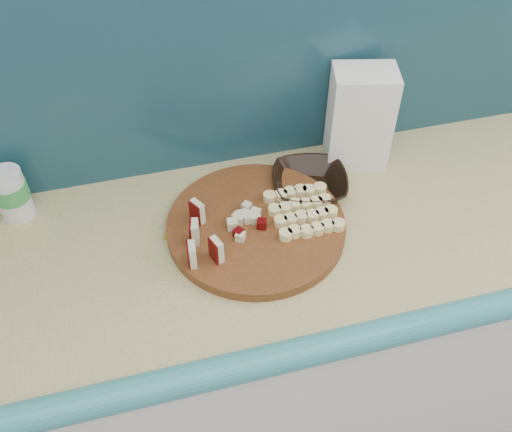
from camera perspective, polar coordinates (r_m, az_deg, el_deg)
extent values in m
cube|color=white|center=(1.26, -6.42, 19.57)|extent=(3.60, 0.04, 2.60)
cube|color=white|center=(1.65, 1.46, -13.02)|extent=(2.20, 0.60, 0.88)
cube|color=tan|center=(1.28, 1.83, -2.34)|extent=(2.20, 0.60, 0.03)
cube|color=teal|center=(1.11, 6.23, -13.47)|extent=(2.20, 0.06, 0.03)
cube|color=teal|center=(1.33, -1.45, 14.49)|extent=(2.20, 0.02, 0.50)
cylinder|color=#4B2910|center=(1.27, 0.00, -1.03)|extent=(0.40, 0.40, 0.02)
cube|color=beige|center=(1.17, -6.35, -3.85)|extent=(0.01, 0.03, 0.05)
cube|color=#4A0506|center=(1.17, -6.78, -3.93)|extent=(0.00, 0.03, 0.05)
cube|color=beige|center=(1.21, -6.08, -1.62)|extent=(0.01, 0.03, 0.05)
cube|color=#4A0506|center=(1.21, -6.50, -1.70)|extent=(0.00, 0.03, 0.05)
cube|color=beige|center=(1.25, -5.84, 0.45)|extent=(0.01, 0.03, 0.05)
cube|color=#4A0506|center=(1.25, -6.24, 0.38)|extent=(0.00, 0.03, 0.05)
cube|color=beige|center=(1.17, -3.92, -3.38)|extent=(0.01, 0.03, 0.05)
cube|color=#4A0506|center=(1.17, -4.34, -3.46)|extent=(0.00, 0.03, 0.05)
cube|color=beige|center=(1.25, -0.69, -0.46)|extent=(0.02, 0.02, 0.02)
cube|color=beige|center=(1.26, -0.49, -0.18)|extent=(0.02, 0.02, 0.02)
cube|color=#4A0506|center=(1.26, -0.61, 0.19)|extent=(0.02, 0.02, 0.02)
cube|color=beige|center=(1.26, -1.07, -0.19)|extent=(0.02, 0.02, 0.02)
cube|color=beige|center=(1.26, -1.43, 0.00)|extent=(0.02, 0.02, 0.02)
cube|color=beige|center=(1.26, -1.99, -0.03)|extent=(0.02, 0.02, 0.02)
cube|color=beige|center=(1.25, -1.61, -0.45)|extent=(0.02, 0.02, 0.02)
cube|color=beige|center=(1.25, -1.95, -0.70)|extent=(0.02, 0.02, 0.02)
cube|color=#4A0506|center=(1.24, -2.04, -1.13)|extent=(0.02, 0.02, 0.02)
cube|color=beige|center=(1.24, -1.32, -0.96)|extent=(0.02, 0.02, 0.02)
cube|color=beige|center=(1.23, -1.03, -1.26)|extent=(0.02, 0.02, 0.02)
cube|color=beige|center=(1.24, -0.88, -0.77)|extent=(0.02, 0.02, 0.02)
cube|color=beige|center=(1.24, -0.46, -0.84)|extent=(0.02, 0.02, 0.02)
cube|color=beige|center=(1.25, 0.02, -0.67)|extent=(0.02, 0.02, 0.02)
cylinder|color=#F4E595|center=(1.23, 2.97, -1.85)|extent=(0.03, 0.03, 0.02)
cylinder|color=#F4E595|center=(1.23, 4.03, -1.64)|extent=(0.03, 0.03, 0.02)
cylinder|color=#F4E595|center=(1.24, 5.08, -1.42)|extent=(0.03, 0.03, 0.02)
cylinder|color=#F4E595|center=(1.24, 6.12, -1.21)|extent=(0.03, 0.03, 0.02)
cylinder|color=#F4E595|center=(1.25, 7.15, -1.00)|extent=(0.03, 0.03, 0.02)
cylinder|color=#F4E595|center=(1.26, 8.17, -0.79)|extent=(0.03, 0.03, 0.02)
cylinder|color=#F4E595|center=(1.25, 2.44, -0.56)|extent=(0.03, 0.03, 0.02)
cylinder|color=#F4E595|center=(1.26, 3.48, -0.35)|extent=(0.03, 0.03, 0.02)
cylinder|color=#F4E595|center=(1.26, 4.51, -0.15)|extent=(0.03, 0.03, 0.02)
cylinder|color=#F4E595|center=(1.27, 5.53, 0.05)|extent=(0.03, 0.03, 0.02)
cylinder|color=#F4E595|center=(1.28, 6.54, 0.25)|extent=(0.03, 0.03, 0.02)
cylinder|color=#F4E595|center=(1.28, 7.54, 0.45)|extent=(0.03, 0.03, 0.02)
cylinder|color=#F4E595|center=(1.28, 1.92, 0.68)|extent=(0.03, 0.03, 0.02)
cylinder|color=#F4E595|center=(1.28, 2.94, 0.88)|extent=(0.03, 0.03, 0.02)
cylinder|color=#F4E595|center=(1.29, 3.95, 1.07)|extent=(0.03, 0.03, 0.02)
cylinder|color=#F4E595|center=(1.29, 4.96, 1.26)|extent=(0.03, 0.03, 0.02)
cylinder|color=#F4E595|center=(1.30, 5.95, 1.45)|extent=(0.03, 0.03, 0.02)
cylinder|color=#F4E595|center=(1.31, 6.93, 1.64)|extent=(0.03, 0.03, 0.02)
cylinder|color=#F4E595|center=(1.30, 1.42, 1.87)|extent=(0.03, 0.03, 0.02)
cylinder|color=#F4E595|center=(1.31, 2.43, 2.06)|extent=(0.03, 0.03, 0.02)
cylinder|color=#F4E595|center=(1.32, 3.42, 2.24)|extent=(0.03, 0.03, 0.02)
cylinder|color=#F4E595|center=(1.32, 4.41, 2.42)|extent=(0.03, 0.03, 0.02)
cylinder|color=#F4E595|center=(1.33, 5.38, 2.60)|extent=(0.03, 0.03, 0.02)
cylinder|color=#F4E595|center=(1.33, 6.35, 2.78)|extent=(0.03, 0.03, 0.02)
imported|color=black|center=(1.36, 5.40, 3.29)|extent=(0.21, 0.21, 0.04)
cube|color=white|center=(1.41, 10.33, 9.63)|extent=(0.17, 0.14, 0.25)
cylinder|color=silver|center=(1.38, -23.23, 2.03)|extent=(0.07, 0.07, 0.13)
cylinder|color=green|center=(1.38, -23.35, 2.34)|extent=(0.08, 0.08, 0.04)
cube|color=gold|center=(1.31, -7.44, -0.06)|extent=(0.10, 0.15, 0.01)
cube|color=gold|center=(1.33, -5.21, 0.94)|extent=(0.04, 0.15, 0.01)
cube|color=gold|center=(1.32, -2.99, 0.47)|extent=(0.11, 0.14, 0.01)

